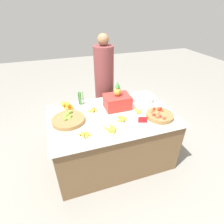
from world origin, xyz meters
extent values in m
plane|color=gray|center=(0.00, 0.00, 0.00)|extent=(12.00, 12.00, 0.00)
cube|color=brown|center=(0.00, 0.00, 0.38)|extent=(1.59, 1.03, 0.76)
cube|color=silver|center=(0.00, 0.00, 0.76)|extent=(1.65, 1.08, 0.01)
cylinder|color=olive|center=(-0.57, 0.03, 0.79)|extent=(0.41, 0.41, 0.05)
sphere|color=#6BA333|center=(-0.52, 0.15, 0.84)|extent=(0.05, 0.05, 0.05)
sphere|color=#7AB238|center=(-0.57, 0.02, 0.79)|extent=(0.05, 0.05, 0.05)
sphere|color=#6BA333|center=(-0.59, 0.09, 0.82)|extent=(0.05, 0.05, 0.05)
sphere|color=#89BC42|center=(-0.56, 0.12, 0.81)|extent=(0.05, 0.05, 0.05)
sphere|color=#6BA333|center=(-0.60, 0.13, 0.80)|extent=(0.05, 0.05, 0.05)
sphere|color=#6BA333|center=(-0.55, 0.03, 0.81)|extent=(0.04, 0.04, 0.04)
sphere|color=#89BC42|center=(-0.57, 0.04, 0.82)|extent=(0.05, 0.05, 0.05)
sphere|color=#7AB238|center=(-0.68, 0.07, 0.80)|extent=(0.04, 0.04, 0.04)
sphere|color=#89BC42|center=(-0.55, 0.06, 0.80)|extent=(0.05, 0.05, 0.05)
sphere|color=#7AB238|center=(-0.54, 0.05, 0.83)|extent=(0.04, 0.04, 0.04)
sphere|color=#7AB238|center=(-0.64, 0.11, 0.80)|extent=(0.05, 0.05, 0.05)
sphere|color=#6BA333|center=(-0.60, 0.00, 0.83)|extent=(0.04, 0.04, 0.04)
sphere|color=#7AB238|center=(-0.56, 0.11, 0.83)|extent=(0.04, 0.04, 0.04)
sphere|color=#7AB238|center=(-0.57, 0.03, 0.80)|extent=(0.04, 0.04, 0.04)
cylinder|color=olive|center=(0.58, -0.24, 0.79)|extent=(0.35, 0.35, 0.05)
sphere|color=red|center=(0.50, -0.31, 0.81)|extent=(0.04, 0.04, 0.04)
sphere|color=red|center=(0.48, -0.25, 0.83)|extent=(0.04, 0.04, 0.04)
sphere|color=red|center=(0.55, -0.24, 0.81)|extent=(0.05, 0.05, 0.05)
sphere|color=red|center=(0.61, -0.14, 0.80)|extent=(0.04, 0.04, 0.04)
sphere|color=red|center=(0.55, -0.29, 0.82)|extent=(0.04, 0.04, 0.04)
sphere|color=red|center=(0.56, -0.12, 0.83)|extent=(0.04, 0.04, 0.04)
sphere|color=red|center=(0.57, -0.23, 0.79)|extent=(0.04, 0.04, 0.04)
sphere|color=red|center=(0.58, -0.21, 0.80)|extent=(0.05, 0.05, 0.05)
sphere|color=red|center=(0.64, -0.14, 0.83)|extent=(0.04, 0.04, 0.04)
sphere|color=red|center=(0.59, -0.34, 0.80)|extent=(0.04, 0.04, 0.04)
sphere|color=red|center=(0.54, -0.30, 0.82)|extent=(0.04, 0.04, 0.04)
sphere|color=red|center=(0.53, -0.15, 0.81)|extent=(0.04, 0.04, 0.04)
sphere|color=red|center=(0.56, -0.36, 0.83)|extent=(0.04, 0.04, 0.04)
sphere|color=red|center=(0.61, -0.16, 0.84)|extent=(0.05, 0.05, 0.05)
sphere|color=red|center=(0.63, -0.19, 0.81)|extent=(0.05, 0.05, 0.05)
sphere|color=red|center=(0.49, -0.30, 0.80)|extent=(0.05, 0.05, 0.05)
sphere|color=red|center=(0.49, -0.17, 0.81)|extent=(0.05, 0.05, 0.05)
sphere|color=red|center=(0.52, -0.17, 0.79)|extent=(0.05, 0.05, 0.05)
sphere|color=orange|center=(-0.56, 0.35, 0.81)|extent=(0.08, 0.08, 0.08)
sphere|color=orange|center=(-0.56, 0.30, 0.80)|extent=(0.07, 0.07, 0.07)
sphere|color=orange|center=(-0.50, 0.33, 0.80)|extent=(0.07, 0.07, 0.07)
sphere|color=orange|center=(-0.54, 0.33, 0.80)|extent=(0.07, 0.07, 0.07)
sphere|color=orange|center=(-0.59, 0.33, 0.86)|extent=(0.08, 0.08, 0.08)
sphere|color=orange|center=(-0.53, 0.31, 0.85)|extent=(0.07, 0.07, 0.07)
cylinder|color=#B7B7BF|center=(0.57, 0.25, 0.80)|extent=(0.33, 0.33, 0.06)
cube|color=red|center=(0.31, -0.28, 0.81)|extent=(0.11, 0.04, 0.09)
cube|color=#B22D28|center=(0.13, 0.16, 0.86)|extent=(0.35, 0.27, 0.19)
ellipsoid|color=#B28E38|center=(0.13, 0.16, 1.02)|extent=(0.10, 0.10, 0.12)
cone|color=#387A33|center=(0.13, 0.16, 1.12)|extent=(0.07, 0.07, 0.08)
cylinder|color=#428438|center=(-0.36, 0.43, 0.87)|extent=(0.01, 0.01, 0.20)
cylinder|color=#428438|center=(-0.34, 0.44, 0.87)|extent=(0.01, 0.01, 0.20)
cylinder|color=#4C8E42|center=(-0.33, 0.42, 0.87)|extent=(0.01, 0.01, 0.20)
cylinder|color=#428438|center=(-0.34, 0.42, 0.87)|extent=(0.01, 0.01, 0.20)
cylinder|color=#428438|center=(-0.30, 0.42, 0.87)|extent=(0.01, 0.01, 0.20)
cylinder|color=#4C8E42|center=(-0.35, 0.39, 0.87)|extent=(0.01, 0.01, 0.20)
cylinder|color=#4C8E42|center=(-0.35, 0.40, 0.87)|extent=(0.01, 0.01, 0.20)
cylinder|color=#428438|center=(-0.37, 0.42, 0.87)|extent=(0.01, 0.01, 0.20)
ellipsoid|color=gold|center=(-0.43, -0.30, 0.78)|extent=(0.13, 0.09, 0.03)
ellipsoid|color=gold|center=(-0.42, -0.30, 0.78)|extent=(0.15, 0.08, 0.03)
ellipsoid|color=gold|center=(-0.41, -0.30, 0.78)|extent=(0.15, 0.10, 0.03)
ellipsoid|color=gold|center=(-0.40, -0.32, 0.78)|extent=(0.06, 0.11, 0.03)
ellipsoid|color=gold|center=(-0.44, -0.30, 0.80)|extent=(0.14, 0.04, 0.03)
ellipsoid|color=gold|center=(-0.45, -0.32, 0.81)|extent=(0.04, 0.13, 0.03)
ellipsoid|color=gold|center=(0.08, -0.13, 0.78)|extent=(0.10, 0.14, 0.03)
ellipsoid|color=gold|center=(0.08, -0.15, 0.79)|extent=(0.11, 0.11, 0.04)
ellipsoid|color=gold|center=(0.06, -0.17, 0.78)|extent=(0.12, 0.04, 0.03)
ellipsoid|color=gold|center=(0.09, -0.16, 0.81)|extent=(0.06, 0.15, 0.04)
ellipsoid|color=gold|center=(0.09, -0.16, 0.81)|extent=(0.12, 0.12, 0.03)
ellipsoid|color=gold|center=(-0.23, 0.20, 0.78)|extent=(0.08, 0.13, 0.03)
ellipsoid|color=gold|center=(-0.22, 0.18, 0.78)|extent=(0.12, 0.11, 0.03)
ellipsoid|color=gold|center=(-0.22, 0.18, 0.78)|extent=(0.15, 0.06, 0.03)
ellipsoid|color=gold|center=(-0.22, 0.17, 0.78)|extent=(0.16, 0.05, 0.03)
ellipsoid|color=gold|center=(-0.22, 0.16, 0.80)|extent=(0.05, 0.12, 0.03)
ellipsoid|color=gold|center=(-0.21, 0.18, 0.81)|extent=(0.07, 0.14, 0.03)
ellipsoid|color=gold|center=(-0.09, -0.33, 0.78)|extent=(0.07, 0.15, 0.03)
ellipsoid|color=gold|center=(-0.10, -0.27, 0.78)|extent=(0.03, 0.15, 0.03)
ellipsoid|color=gold|center=(-0.11, -0.29, 0.78)|extent=(0.13, 0.13, 0.03)
ellipsoid|color=gold|center=(-0.09, -0.33, 0.78)|extent=(0.12, 0.08, 0.03)
ellipsoid|color=gold|center=(-0.08, -0.29, 0.78)|extent=(0.04, 0.12, 0.04)
ellipsoid|color=gold|center=(-0.10, -0.32, 0.81)|extent=(0.05, 0.13, 0.03)
ellipsoid|color=gold|center=(-0.15, -0.32, 0.81)|extent=(0.12, 0.13, 0.03)
ellipsoid|color=gold|center=(0.39, -0.05, 0.78)|extent=(0.13, 0.13, 0.03)
ellipsoid|color=gold|center=(0.37, -0.02, 0.78)|extent=(0.09, 0.13, 0.03)
ellipsoid|color=gold|center=(0.35, -0.04, 0.78)|extent=(0.09, 0.11, 0.03)
ellipsoid|color=gold|center=(0.36, -0.02, 0.78)|extent=(0.05, 0.12, 0.04)
cylinder|color=brown|center=(0.16, 0.91, 0.73)|extent=(0.33, 0.33, 1.47)
sphere|color=#896042|center=(0.16, 0.91, 1.56)|extent=(0.18, 0.18, 0.18)
camera|label=1|loc=(-0.61, -1.85, 2.04)|focal=28.00mm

